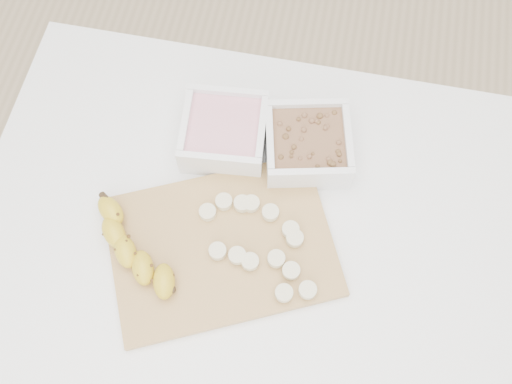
% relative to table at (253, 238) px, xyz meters
% --- Properties ---
extents(ground, '(3.50, 3.50, 0.00)m').
position_rel_table_xyz_m(ground, '(0.00, 0.00, -0.65)').
color(ground, '#C6AD89').
rests_on(ground, ground).
extents(table, '(1.00, 0.70, 0.75)m').
position_rel_table_xyz_m(table, '(0.00, 0.00, 0.00)').
color(table, white).
rests_on(table, ground).
extents(bowl_yogurt, '(0.16, 0.16, 0.07)m').
position_rel_table_xyz_m(bowl_yogurt, '(-0.08, 0.15, 0.13)').
color(bowl_yogurt, white).
rests_on(bowl_yogurt, table).
extents(bowl_granola, '(0.18, 0.18, 0.07)m').
position_rel_table_xyz_m(bowl_granola, '(0.07, 0.15, 0.13)').
color(bowl_granola, white).
rests_on(bowl_granola, table).
extents(cutting_board, '(0.45, 0.40, 0.01)m').
position_rel_table_xyz_m(cutting_board, '(-0.04, -0.06, 0.10)').
color(cutting_board, tan).
rests_on(cutting_board, table).
extents(banana, '(0.17, 0.20, 0.04)m').
position_rel_table_xyz_m(banana, '(-0.18, -0.10, 0.13)').
color(banana, gold).
rests_on(banana, cutting_board).
extents(banana_slices, '(0.22, 0.18, 0.02)m').
position_rel_table_xyz_m(banana_slices, '(0.02, -0.04, 0.12)').
color(banana_slices, beige).
rests_on(banana_slices, cutting_board).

